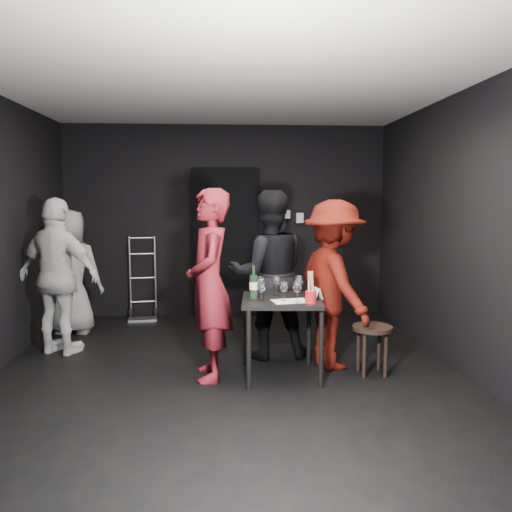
{
  "coord_description": "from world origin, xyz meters",
  "views": [
    {
      "loc": [
        -0.03,
        -4.61,
        1.67
      ],
      "look_at": [
        0.28,
        0.25,
        1.11
      ],
      "focal_mm": 35.0,
      "sensor_mm": 36.0,
      "label": 1
    }
  ],
  "objects": [
    {
      "name": "hand_truck",
      "position": [
        -1.16,
        2.29,
        0.21
      ],
      "size": [
        0.39,
        0.33,
        1.15
      ],
      "rotation": [
        0.0,
        0.0,
        0.14
      ],
      "color": "#B2B2B7",
      "rests_on": "floor"
    },
    {
      "name": "ceiling",
      "position": [
        0.0,
        0.0,
        2.7
      ],
      "size": [
        4.5,
        5.0,
        0.02
      ],
      "primitive_type": "cube",
      "color": "silver",
      "rests_on": "ground"
    },
    {
      "name": "wall_back",
      "position": [
        0.0,
        2.5,
        1.35
      ],
      "size": [
        4.5,
        0.04,
        2.7
      ],
      "primitive_type": "cube",
      "color": "black",
      "rests_on": "ground"
    },
    {
      "name": "reserved_card",
      "position": [
        0.81,
        -0.13,
        0.8
      ],
      "size": [
        0.1,
        0.15,
        0.11
      ],
      "primitive_type": null,
      "rotation": [
        0.0,
        0.0,
        0.14
      ],
      "color": "white",
      "rests_on": "tasting_table"
    },
    {
      "name": "man_maroon",
      "position": [
        1.04,
        0.17,
        0.92
      ],
      "size": [
        0.9,
        1.3,
        1.84
      ],
      "primitive_type": "imported",
      "rotation": [
        0.0,
        0.0,
        1.89
      ],
      "color": "#4D0C06",
      "rests_on": "floor"
    },
    {
      "name": "wall_right",
      "position": [
        2.25,
        0.0,
        1.35
      ],
      "size": [
        0.04,
        5.0,
        2.7
      ],
      "primitive_type": "cube",
      "color": "black",
      "rests_on": "ground"
    },
    {
      "name": "wallbox_lower",
      "position": [
        1.05,
        2.45,
        1.4
      ],
      "size": [
        0.1,
        0.06,
        0.14
      ],
      "primitive_type": "cube",
      "color": "#B7B7B2",
      "rests_on": "wall_back"
    },
    {
      "name": "floor",
      "position": [
        0.0,
        0.0,
        0.0
      ],
      "size": [
        4.5,
        5.0,
        0.02
      ],
      "primitive_type": "cube",
      "color": "black",
      "rests_on": "ground"
    },
    {
      "name": "wallbox_upper",
      "position": [
        0.85,
        2.45,
        1.45
      ],
      "size": [
        0.12,
        0.06,
        0.12
      ],
      "primitive_type": "cube",
      "color": "#B7B7B2",
      "rests_on": "wall_back"
    },
    {
      "name": "bystander_grey",
      "position": [
        -1.93,
        1.62,
        0.8
      ],
      "size": [
        0.81,
        0.49,
        1.59
      ],
      "primitive_type": "imported",
      "rotation": [
        0.0,
        0.0,
        3.06
      ],
      "color": "gray",
      "rests_on": "floor"
    },
    {
      "name": "wine_glass_b",
      "position": [
        0.31,
        -0.01,
        0.86
      ],
      "size": [
        0.1,
        0.1,
        0.21
      ],
      "primitive_type": null,
      "rotation": [
        0.0,
        0.0,
        0.27
      ],
      "color": "white",
      "rests_on": "tasting_table"
    },
    {
      "name": "woman_black",
      "position": [
        0.43,
        0.55,
        1.03
      ],
      "size": [
        1.04,
        0.62,
        2.06
      ],
      "primitive_type": "imported",
      "rotation": [
        0.0,
        0.0,
        3.21
      ],
      "color": "black",
      "rests_on": "floor"
    },
    {
      "name": "bystander_cream",
      "position": [
        -1.8,
        0.78,
        0.95
      ],
      "size": [
        1.23,
        0.91,
        1.9
      ],
      "primitive_type": "imported",
      "rotation": [
        0.0,
        0.0,
        2.75
      ],
      "color": "white",
      "rests_on": "floor"
    },
    {
      "name": "wine_glass_a",
      "position": [
        0.31,
        -0.17,
        0.84
      ],
      "size": [
        0.07,
        0.07,
        0.18
      ],
      "primitive_type": null,
      "rotation": [
        0.0,
        0.0,
        0.11
      ],
      "color": "white",
      "rests_on": "tasting_table"
    },
    {
      "name": "wine_glass_f",
      "position": [
        0.67,
        -0.03,
        0.86
      ],
      "size": [
        0.1,
        0.1,
        0.22
      ],
      "primitive_type": null,
      "rotation": [
        0.0,
        0.0,
        -0.28
      ],
      "color": "white",
      "rests_on": "tasting_table"
    },
    {
      "name": "wine_glass_d",
      "position": [
        0.51,
        -0.21,
        0.85
      ],
      "size": [
        0.08,
        0.08,
        0.19
      ],
      "primitive_type": null,
      "rotation": [
        0.0,
        0.0,
        -0.08
      ],
      "color": "white",
      "rests_on": "tasting_table"
    },
    {
      "name": "breadstick_cup",
      "position": [
        0.73,
        -0.31,
        0.89
      ],
      "size": [
        0.1,
        0.1,
        0.31
      ],
      "rotation": [
        0.0,
        0.0,
        -0.39
      ],
      "color": "red",
      "rests_on": "tasting_table"
    },
    {
      "name": "wine_glass_e",
      "position": [
        0.61,
        -0.29,
        0.86
      ],
      "size": [
        0.08,
        0.08,
        0.21
      ],
      "primitive_type": null,
      "rotation": [
        0.0,
        0.0,
        -0.06
      ],
      "color": "white",
      "rests_on": "tasting_table"
    },
    {
      "name": "wine_glass_c",
      "position": [
        0.46,
        0.04,
        0.85
      ],
      "size": [
        0.08,
        0.08,
        0.21
      ],
      "primitive_type": null,
      "rotation": [
        0.0,
        0.0,
        -0.06
      ],
      "color": "white",
      "rests_on": "tasting_table"
    },
    {
      "name": "stool",
      "position": [
        1.37,
        -0.07,
        0.38
      ],
      "size": [
        0.38,
        0.38,
        0.47
      ],
      "rotation": [
        0.0,
        0.0,
        0.23
      ],
      "color": "black",
      "rests_on": "floor"
    },
    {
      "name": "tasting_mat",
      "position": [
        0.56,
        -0.22,
        0.75
      ],
      "size": [
        0.35,
        0.26,
        0.0
      ],
      "primitive_type": "cube",
      "rotation": [
        0.0,
        0.0,
        0.18
      ],
      "color": "white",
      "rests_on": "tasting_table"
    },
    {
      "name": "tasting_table",
      "position": [
        0.5,
        -0.07,
        0.65
      ],
      "size": [
        0.72,
        0.72,
        0.75
      ],
      "rotation": [
        0.0,
        0.0,
        -0.07
      ],
      "color": "black",
      "rests_on": "floor"
    },
    {
      "name": "server_red",
      "position": [
        -0.17,
        -0.06,
        1.04
      ],
      "size": [
        0.57,
        0.8,
        2.08
      ],
      "primitive_type": "imported",
      "rotation": [
        0.0,
        0.0,
        -1.47
      ],
      "color": "maroon",
      "rests_on": "floor"
    },
    {
      "name": "doorway",
      "position": [
        0.0,
        2.44,
        1.05
      ],
      "size": [
        0.95,
        0.1,
        2.1
      ],
      "primitive_type": "cube",
      "color": "black",
      "rests_on": "ground"
    },
    {
      "name": "wine_bottle",
      "position": [
        0.24,
        -0.07,
        0.87
      ],
      "size": [
        0.08,
        0.08,
        0.31
      ],
      "rotation": [
        0.0,
        0.0,
        0.2
      ],
      "color": "black",
      "rests_on": "tasting_table"
    },
    {
      "name": "wall_front",
      "position": [
        0.0,
        -2.5,
        1.35
      ],
      "size": [
        4.5,
        0.04,
        2.7
      ],
      "primitive_type": "cube",
      "color": "black",
      "rests_on": "ground"
    }
  ]
}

